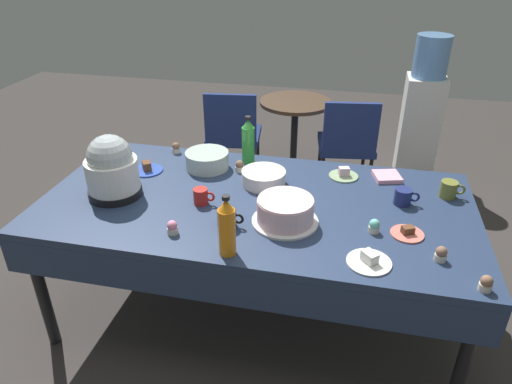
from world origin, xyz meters
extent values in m
plane|color=#383330|center=(0.00, 0.00, 0.00)|extent=(9.00, 9.00, 0.00)
cube|color=navy|center=(0.00, 0.00, 0.73)|extent=(2.20, 1.10, 0.04)
cylinder|color=black|center=(-1.02, -0.47, 0.35)|extent=(0.06, 0.06, 0.71)
cylinder|color=black|center=(1.02, -0.47, 0.35)|extent=(0.06, 0.06, 0.71)
cylinder|color=black|center=(-1.02, 0.47, 0.35)|extent=(0.06, 0.06, 0.71)
cylinder|color=black|center=(1.02, 0.47, 0.35)|extent=(0.06, 0.06, 0.71)
cube|color=navy|center=(0.00, -0.55, 0.62)|extent=(2.20, 0.01, 0.18)
cube|color=navy|center=(0.00, 0.55, 0.62)|extent=(2.20, 0.01, 0.18)
cylinder|color=silver|center=(0.18, -0.17, 0.76)|extent=(0.32, 0.32, 0.01)
cylinder|color=beige|center=(0.18, -0.17, 0.82)|extent=(0.27, 0.27, 0.11)
cylinder|color=silver|center=(0.18, -0.17, 0.87)|extent=(0.26, 0.26, 0.01)
cylinder|color=black|center=(-0.73, -0.10, 0.77)|extent=(0.28, 0.28, 0.04)
cylinder|color=white|center=(-0.73, -0.10, 0.87)|extent=(0.27, 0.27, 0.16)
sphere|color=#B2BCC1|center=(-0.73, -0.10, 0.97)|extent=(0.23, 0.23, 0.23)
cylinder|color=#B2C6BC|center=(-0.36, 0.31, 0.80)|extent=(0.25, 0.25, 0.10)
cylinder|color=silver|center=(0.00, 0.19, 0.79)|extent=(0.24, 0.24, 0.08)
cylinder|color=#8CA87F|center=(0.42, 0.37, 0.75)|extent=(0.16, 0.16, 0.01)
cube|color=beige|center=(0.42, 0.37, 0.78)|extent=(0.07, 0.06, 0.05)
cylinder|color=#E07266|center=(0.74, -0.15, 0.75)|extent=(0.15, 0.15, 0.01)
cube|color=brown|center=(0.74, -0.15, 0.78)|extent=(0.06, 0.06, 0.03)
cylinder|color=#2D4CB2|center=(-0.69, 0.20, 0.75)|extent=(0.18, 0.18, 0.01)
cube|color=brown|center=(-0.69, 0.20, 0.78)|extent=(0.07, 0.08, 0.05)
cylinder|color=white|center=(0.57, -0.40, 0.75)|extent=(0.19, 0.19, 0.01)
cube|color=white|center=(0.57, -0.40, 0.78)|extent=(0.08, 0.08, 0.05)
cylinder|color=beige|center=(0.59, -0.16, 0.77)|extent=(0.05, 0.05, 0.03)
sphere|color=#6BC6B2|center=(0.59, -0.16, 0.79)|extent=(0.05, 0.05, 0.05)
cylinder|color=beige|center=(0.86, -0.32, 0.77)|extent=(0.05, 0.05, 0.03)
sphere|color=brown|center=(0.86, -0.32, 0.79)|extent=(0.05, 0.05, 0.05)
cylinder|color=beige|center=(-0.31, -0.38, 0.77)|extent=(0.05, 0.05, 0.03)
sphere|color=pink|center=(-0.31, -0.38, 0.79)|extent=(0.05, 0.05, 0.05)
cylinder|color=beige|center=(-0.17, 0.31, 0.77)|extent=(0.05, 0.05, 0.03)
sphere|color=brown|center=(-0.17, 0.31, 0.79)|extent=(0.05, 0.05, 0.05)
cylinder|color=beige|center=(1.01, -0.48, 0.77)|extent=(0.05, 0.05, 0.03)
sphere|color=brown|center=(1.01, -0.48, 0.79)|extent=(0.05, 0.05, 0.05)
cylinder|color=beige|center=(-0.62, 0.47, 0.77)|extent=(0.05, 0.05, 0.03)
sphere|color=brown|center=(-0.62, 0.47, 0.79)|extent=(0.05, 0.05, 0.05)
cylinder|color=green|center=(-0.15, 0.44, 0.86)|extent=(0.08, 0.08, 0.22)
cone|color=green|center=(-0.15, 0.44, 0.99)|extent=(0.07, 0.07, 0.05)
cylinder|color=black|center=(-0.15, 0.44, 1.03)|extent=(0.03, 0.03, 0.02)
cylinder|color=orange|center=(-0.02, -0.46, 0.86)|extent=(0.07, 0.07, 0.22)
cone|color=orange|center=(-0.02, -0.46, 0.99)|extent=(0.07, 0.07, 0.05)
cylinder|color=black|center=(-0.02, -0.46, 1.02)|extent=(0.03, 0.03, 0.02)
cylinder|color=navy|center=(0.73, 0.13, 0.79)|extent=(0.09, 0.09, 0.08)
torus|color=navy|center=(0.79, 0.13, 0.80)|extent=(0.05, 0.01, 0.05)
cylinder|color=black|center=(-0.08, -0.26, 0.79)|extent=(0.09, 0.09, 0.08)
torus|color=black|center=(-0.03, -0.26, 0.80)|extent=(0.05, 0.01, 0.05)
cylinder|color=olive|center=(0.96, 0.26, 0.79)|extent=(0.09, 0.09, 0.09)
torus|color=olive|center=(1.02, 0.26, 0.80)|extent=(0.06, 0.01, 0.06)
cylinder|color=#B2231E|center=(-0.27, -0.09, 0.79)|extent=(0.07, 0.07, 0.08)
torus|color=#B2231E|center=(-0.22, -0.09, 0.80)|extent=(0.05, 0.01, 0.05)
cube|color=pink|center=(0.66, 0.40, 0.76)|extent=(0.17, 0.17, 0.02)
cube|color=navy|center=(-0.55, 1.59, 0.42)|extent=(0.50, 0.50, 0.05)
cube|color=navy|center=(-0.52, 1.40, 0.65)|extent=(0.42, 0.10, 0.40)
cylinder|color=black|center=(-0.39, 1.81, 0.20)|extent=(0.03, 0.03, 0.40)
cylinder|color=black|center=(-0.76, 1.76, 0.20)|extent=(0.03, 0.03, 0.40)
cylinder|color=black|center=(-0.34, 1.43, 0.20)|extent=(0.03, 0.03, 0.40)
cylinder|color=black|center=(-0.71, 1.38, 0.20)|extent=(0.03, 0.03, 0.40)
cube|color=navy|center=(0.40, 1.59, 0.42)|extent=(0.50, 0.50, 0.05)
cube|color=navy|center=(0.43, 1.40, 0.65)|extent=(0.42, 0.10, 0.40)
cylinder|color=black|center=(0.56, 1.81, 0.20)|extent=(0.03, 0.03, 0.40)
cylinder|color=black|center=(0.18, 1.75, 0.20)|extent=(0.03, 0.03, 0.40)
cylinder|color=black|center=(0.62, 1.43, 0.20)|extent=(0.03, 0.03, 0.40)
cylinder|color=black|center=(0.24, 1.38, 0.20)|extent=(0.03, 0.03, 0.40)
cylinder|color=#473323|center=(-0.05, 1.74, 0.70)|extent=(0.60, 0.60, 0.03)
cylinder|color=black|center=(-0.05, 1.74, 0.35)|extent=(0.06, 0.06, 0.67)
cylinder|color=black|center=(-0.05, 1.74, 0.01)|extent=(0.44, 0.44, 0.02)
cube|color=silver|center=(1.01, 2.06, 0.45)|extent=(0.32, 0.32, 0.90)
cylinder|color=#6699D8|center=(1.01, 2.06, 1.07)|extent=(0.28, 0.28, 0.34)
camera|label=1|loc=(0.45, -2.03, 1.96)|focal=32.93mm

